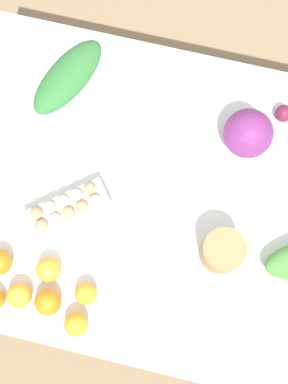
# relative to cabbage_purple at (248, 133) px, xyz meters

# --- Properties ---
(ground_plane) EXTENTS (8.00, 8.00, 0.00)m
(ground_plane) POSITION_rel_cabbage_purple_xyz_m (-0.28, -0.25, -0.84)
(ground_plane) COLOR #937A5B
(dining_table) EXTENTS (1.43, 1.06, 0.76)m
(dining_table) POSITION_rel_cabbage_purple_xyz_m (-0.28, -0.25, -0.17)
(dining_table) COLOR silver
(dining_table) RESTS_ON ground_plane
(cabbage_purple) EXTENTS (0.16, 0.16, 0.16)m
(cabbage_purple) POSITION_rel_cabbage_purple_xyz_m (0.00, 0.00, 0.00)
(cabbage_purple) COLOR #7A2D75
(cabbage_purple) RESTS_ON dining_table
(egg_carton) EXTENTS (0.27, 0.24, 0.09)m
(egg_carton) POSITION_rel_cabbage_purple_xyz_m (-0.51, -0.37, -0.04)
(egg_carton) COLOR beige
(egg_carton) RESTS_ON dining_table
(paper_bag) EXTENTS (0.13, 0.13, 0.12)m
(paper_bag) POSITION_rel_cabbage_purple_xyz_m (-0.00, -0.39, -0.02)
(paper_bag) COLOR #A87F51
(paper_bag) RESTS_ON dining_table
(greens_bunch_beet_tops) EXTENTS (0.25, 0.35, 0.08)m
(greens_bunch_beet_tops) POSITION_rel_cabbage_purple_xyz_m (-0.62, 0.07, -0.04)
(greens_bunch_beet_tops) COLOR #337538
(greens_bunch_beet_tops) RESTS_ON dining_table
(beet_root) EXTENTS (0.06, 0.06, 0.06)m
(beet_root) POSITION_rel_cabbage_purple_xyz_m (0.11, 0.12, -0.05)
(beet_root) COLOR maroon
(beet_root) RESTS_ON dining_table
(orange_0) EXTENTS (0.08, 0.08, 0.08)m
(orange_0) POSITION_rel_cabbage_purple_xyz_m (-0.58, -0.66, -0.04)
(orange_0) COLOR #F9A833
(orange_0) RESTS_ON dining_table
(orange_1) EXTENTS (0.08, 0.08, 0.08)m
(orange_1) POSITION_rel_cabbage_purple_xyz_m (-0.49, -0.66, -0.04)
(orange_1) COLOR orange
(orange_1) RESTS_ON dining_table
(orange_2) EXTENTS (0.07, 0.07, 0.07)m
(orange_2) POSITION_rel_cabbage_purple_xyz_m (-0.38, -0.61, -0.05)
(orange_2) COLOR orange
(orange_2) RESTS_ON dining_table
(orange_3) EXTENTS (0.08, 0.08, 0.08)m
(orange_3) POSITION_rel_cabbage_purple_xyz_m (-0.51, -0.56, -0.04)
(orange_3) COLOR #F9A833
(orange_3) RESTS_ON dining_table
(orange_4) EXTENTS (0.07, 0.07, 0.07)m
(orange_4) POSITION_rel_cabbage_purple_xyz_m (-0.39, -0.70, -0.04)
(orange_4) COLOR orange
(orange_4) RESTS_ON dining_table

